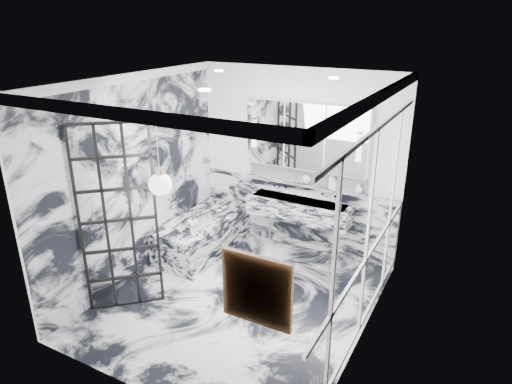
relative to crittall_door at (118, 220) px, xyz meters
The scene contains 25 objects.
floor 1.85m from the crittall_door, 31.96° to the left, with size 3.60×3.60×0.00m, color silver.
ceiling 2.16m from the crittall_door, 31.96° to the left, with size 3.60×3.60×0.00m, color white.
wall_back 2.84m from the crittall_door, 64.63° to the left, with size 3.60×3.60×0.00m, color white.
wall_front 1.61m from the crittall_door, 40.72° to the right, with size 3.60×3.60×0.00m, color white.
wall_left 0.88m from the crittall_door, 117.14° to the left, with size 3.60×3.60×0.00m, color white.
wall_right 2.92m from the crittall_door, 15.05° to the left, with size 3.60×3.60×0.00m, color white.
marble_clad_back 2.88m from the crittall_door, 64.41° to the left, with size 3.18×0.05×1.05m, color silver.
marble_clad_left 0.86m from the crittall_door, 116.23° to the left, with size 0.02×3.56×2.68m, color silver.
panel_molding 2.90m from the crittall_door, 15.16° to the left, with size 0.03×3.40×2.30m, color white.
soap_bottle_a 3.05m from the crittall_door, 53.91° to the left, with size 0.09×0.09×0.23m, color #8C5919.
soap_bottle_b 3.08m from the crittall_door, 53.30° to the left, with size 0.08×0.09×0.19m, color #4C4C51.
soap_bottle_c 3.31m from the crittall_door, 48.11° to the left, with size 0.12×0.12×0.15m, color silver.
face_pot 2.84m from the crittall_door, 60.31° to the left, with size 0.13×0.13×0.13m, color white.
amber_bottle 3.03m from the crittall_door, 54.59° to the left, with size 0.04×0.04×0.10m, color #8C5919.
flower_vase 1.28m from the crittall_door, 77.11° to the left, with size 0.09×0.09×0.12m, color silver.
crittall_door is the anchor object (origin of this frame).
artwork 2.64m from the crittall_door, 22.59° to the right, with size 0.48×0.05×0.48m, color #B36712.
pendant_light 1.23m from the crittall_door, 17.52° to the right, with size 0.23×0.23×0.23m, color white.
trough_sink 2.72m from the crittall_door, 59.48° to the left, with size 1.60×0.45×0.30m, color silver.
ledge 2.83m from the crittall_door, 61.18° to the left, with size 1.90×0.14×0.04m, color silver.
subway_tile 2.88m from the crittall_door, 61.78° to the left, with size 1.90×0.03×0.23m, color white.
mirror_cabinet 2.90m from the crittall_door, 61.23° to the left, with size 1.90×0.16×1.00m, color white.
sconce_left 2.52m from the crittall_door, 77.20° to the left, with size 0.07×0.07×0.40m, color white.
sconce_right 3.29m from the crittall_door, 47.56° to the left, with size 0.07×0.07×0.40m, color white.
bathtub 1.88m from the crittall_door, 88.70° to the left, with size 0.75×1.65×0.55m, color silver.
Camera 1 is at (2.58, -4.34, 3.45)m, focal length 32.00 mm.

